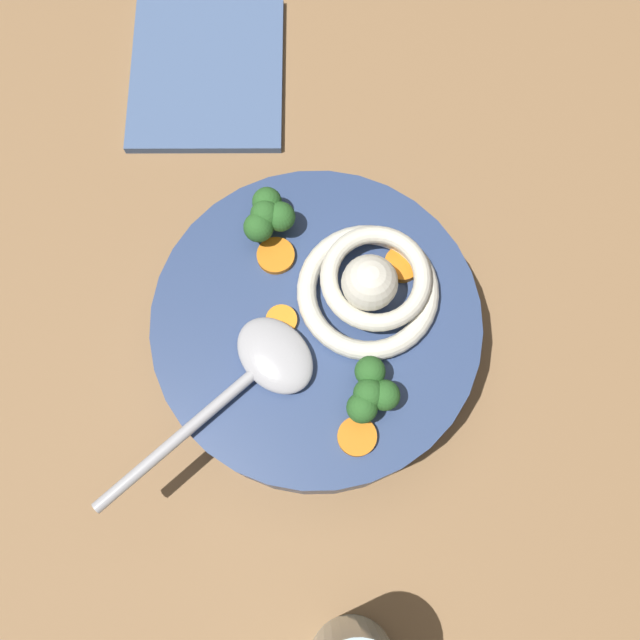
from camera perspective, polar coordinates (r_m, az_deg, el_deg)
table_slab at (r=54.53cm, az=-0.60°, el=-6.33°), size 92.39×92.39×3.77cm
soup_bowl at (r=50.15cm, az=0.00°, el=-1.04°), size 23.29×23.29×6.66cm
noodle_pile at (r=46.51cm, az=4.28°, el=2.90°), size 10.92×10.71×4.39cm
soup_spoon at (r=45.56cm, az=-5.15°, el=-4.11°), size 14.79×14.33×1.60cm
broccoli_floret_near_spoon at (r=47.78cm, az=-4.43°, el=8.80°), size 4.12×3.55×3.26cm
broccoli_floret_rear at (r=43.97cm, az=4.34°, el=-6.24°), size 4.01×3.45×3.17cm
carrot_slice_right at (r=45.21cm, az=3.14°, el=-9.80°), size 2.62×2.62×0.60cm
carrot_slice_beside_chili at (r=48.45cm, az=-3.75°, el=5.44°), size 2.71×2.71×0.52cm
carrot_slice_far at (r=46.88cm, az=-3.27°, el=-0.03°), size 2.19×2.19×0.48cm
carrot_slice_extra_b at (r=48.35cm, az=6.95°, el=4.69°), size 2.57×2.57×0.74cm
folded_napkin at (r=64.71cm, az=-9.52°, el=19.85°), size 16.59×14.68×0.80cm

